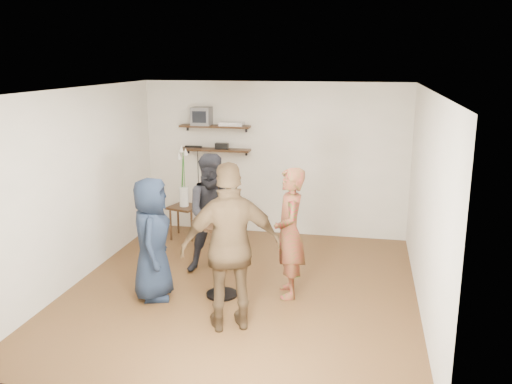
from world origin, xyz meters
The scene contains 18 objects.
room centered at (0.00, 0.00, 1.30)m, with size 4.58×5.08×2.68m.
shelf_upper centered at (-1.00, 2.38, 1.85)m, with size 1.20×0.25×0.04m, color black.
shelf_lower centered at (-1.00, 2.38, 1.45)m, with size 1.20×0.25×0.04m, color black.
crt_monitor centered at (-1.23, 2.38, 2.02)m, with size 0.32×0.30×0.30m, color #59595B.
dvd_deck centered at (-0.70, 2.38, 1.90)m, with size 0.40×0.24×0.06m, color silver.
radio centered at (-0.88, 2.38, 1.52)m, with size 0.22×0.10×0.10m, color black.
power_strip centered at (-1.40, 2.42, 1.48)m, with size 0.30×0.05×0.03m, color black.
side_table centered at (-1.43, 1.93, 0.46)m, with size 0.57×0.57×0.55m.
vase_lilies centered at (-1.43, 1.93, 0.89)m, with size 0.20×0.21×1.06m.
drinks_table centered at (-0.21, -0.20, 0.62)m, with size 0.53×0.53×0.96m.
wine_glass_fl centered at (-0.27, -0.24, 1.10)m, with size 0.07×0.07×0.21m.
wine_glass_fr centered at (-0.13, -0.23, 1.10)m, with size 0.07×0.07×0.20m.
wine_glass_bl centered at (-0.25, -0.13, 1.09)m, with size 0.06×0.06×0.19m.
wine_glass_br centered at (-0.18, -0.18, 1.11)m, with size 0.07×0.07×0.22m.
person_plaid centered at (0.63, 0.00, 0.83)m, with size 0.61×0.40×1.67m, color red.
person_dark centered at (-0.52, 0.60, 0.85)m, with size 0.83×0.64×1.70m, color black.
person_navy centered at (-1.04, -0.42, 0.78)m, with size 0.76×0.50×1.56m, color #162033.
person_brown centered at (0.12, -0.99, 0.95)m, with size 1.12×0.47×1.91m, color #412F1C.
Camera 1 is at (1.52, -6.43, 2.98)m, focal length 38.00 mm.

